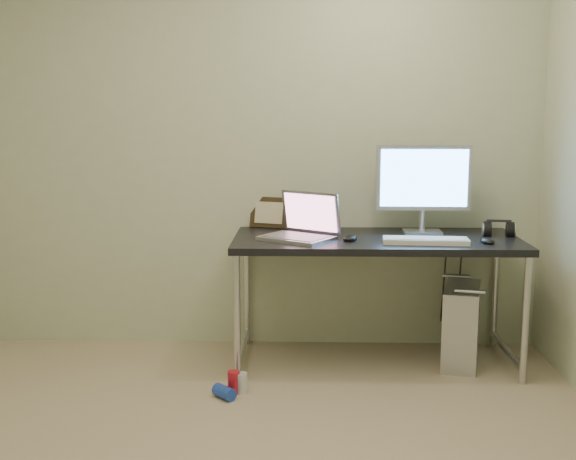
# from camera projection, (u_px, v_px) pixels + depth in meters

# --- Properties ---
(wall_back) EXTENTS (3.50, 0.02, 2.50)m
(wall_back) POSITION_uv_depth(u_px,v_px,m) (256.00, 147.00, 4.44)
(wall_back) COLOR beige
(wall_back) RESTS_ON ground
(desk) EXTENTS (1.64, 0.72, 0.75)m
(desk) POSITION_uv_depth(u_px,v_px,m) (376.00, 250.00, 4.16)
(desk) COLOR black
(desk) RESTS_ON ground
(tower_computer) EXTENTS (0.30, 0.48, 0.49)m
(tower_computer) POSITION_uv_depth(u_px,v_px,m) (461.00, 325.00, 4.22)
(tower_computer) COLOR silver
(tower_computer) RESTS_ON ground
(cable_a) EXTENTS (0.01, 0.16, 0.69)m
(cable_a) POSITION_uv_depth(u_px,v_px,m) (444.00, 284.00, 4.50)
(cable_a) COLOR black
(cable_a) RESTS_ON ground
(cable_b) EXTENTS (0.02, 0.11, 0.71)m
(cable_b) POSITION_uv_depth(u_px,v_px,m) (459.00, 288.00, 4.48)
(cable_b) COLOR black
(cable_b) RESTS_ON ground
(can_red) EXTENTS (0.08, 0.08, 0.12)m
(can_red) POSITION_uv_depth(u_px,v_px,m) (234.00, 382.00, 3.80)
(can_red) COLOR red
(can_red) RESTS_ON ground
(can_white) EXTENTS (0.08, 0.08, 0.11)m
(can_white) POSITION_uv_depth(u_px,v_px,m) (242.00, 383.00, 3.80)
(can_white) COLOR silver
(can_white) RESTS_ON ground
(can_blue) EXTENTS (0.14, 0.14, 0.07)m
(can_blue) POSITION_uv_depth(u_px,v_px,m) (224.00, 392.00, 3.73)
(can_blue) COLOR blue
(can_blue) RESTS_ON ground
(laptop) EXTENTS (0.49, 0.47, 0.26)m
(laptop) POSITION_uv_depth(u_px,v_px,m) (302.00, 228.00, 4.10)
(laptop) COLOR silver
(laptop) RESTS_ON desk
(monitor) EXTENTS (0.56, 0.17, 0.52)m
(monitor) POSITION_uv_depth(u_px,v_px,m) (424.00, 182.00, 4.24)
(monitor) COLOR silver
(monitor) RESTS_ON desk
(keyboard) EXTENTS (0.47, 0.18, 0.03)m
(keyboard) POSITION_uv_depth(u_px,v_px,m) (425.00, 241.00, 3.97)
(keyboard) COLOR silver
(keyboard) RESTS_ON desk
(mouse_right) EXTENTS (0.09, 0.12, 0.04)m
(mouse_right) POSITION_uv_depth(u_px,v_px,m) (487.00, 240.00, 3.97)
(mouse_right) COLOR black
(mouse_right) RESTS_ON desk
(mouse_left) EXTENTS (0.11, 0.14, 0.04)m
(mouse_left) POSITION_uv_depth(u_px,v_px,m) (350.00, 237.00, 4.06)
(mouse_left) COLOR black
(mouse_left) RESTS_ON desk
(headphones) EXTENTS (0.19, 0.11, 0.12)m
(headphones) POSITION_uv_depth(u_px,v_px,m) (499.00, 230.00, 4.20)
(headphones) COLOR black
(headphones) RESTS_ON desk
(picture_frame) EXTENTS (0.25, 0.14, 0.19)m
(picture_frame) POSITION_uv_depth(u_px,v_px,m) (269.00, 212.00, 4.48)
(picture_frame) COLOR black
(picture_frame) RESTS_ON desk
(webcam) EXTENTS (0.05, 0.04, 0.13)m
(webcam) POSITION_uv_depth(u_px,v_px,m) (306.00, 214.00, 4.42)
(webcam) COLOR silver
(webcam) RESTS_ON desk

